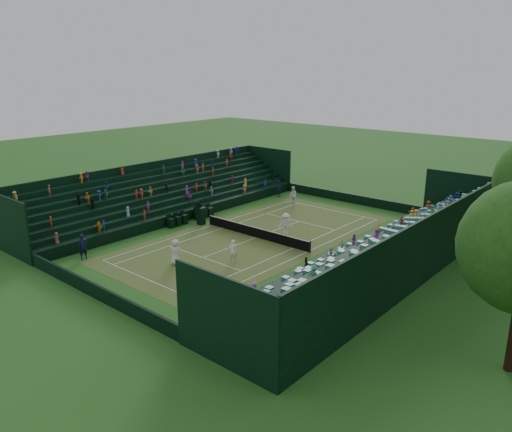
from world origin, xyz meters
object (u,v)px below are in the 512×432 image
(umpire_chair, at_px, (201,214))
(player_far_west, at_px, (293,195))
(player_near_west, at_px, (175,252))
(player_near_east, at_px, (233,251))
(player_far_east, at_px, (286,224))
(tennis_net, at_px, (256,232))

(umpire_chair, distance_m, player_far_west, 12.03)
(umpire_chair, bearing_deg, player_far_west, 79.99)
(player_near_west, relative_size, player_far_west, 1.04)
(umpire_chair, relative_size, player_near_east, 1.39)
(umpire_chair, distance_m, player_near_west, 10.23)
(player_far_east, bearing_deg, player_near_east, -125.44)
(umpire_chair, bearing_deg, player_near_west, -53.94)
(player_far_east, bearing_deg, player_far_west, 80.67)
(tennis_net, relative_size, player_far_west, 6.04)
(tennis_net, bearing_deg, player_far_west, 111.38)
(tennis_net, bearing_deg, player_near_west, -93.51)
(player_far_west, bearing_deg, player_near_west, -57.06)
(tennis_net, bearing_deg, player_near_east, -66.45)
(player_near_west, xyz_separation_m, player_near_east, (2.90, 3.29, -0.11))
(tennis_net, height_order, player_far_east, player_far_east)
(umpire_chair, xyz_separation_m, player_far_west, (2.09, 11.84, -0.09))
(tennis_net, xyz_separation_m, player_near_east, (2.36, -5.42, 0.37))
(umpire_chair, relative_size, player_near_west, 1.24)
(umpire_chair, height_order, player_far_west, umpire_chair)
(player_near_east, height_order, player_far_west, player_far_west)
(player_far_east, bearing_deg, tennis_net, -161.38)
(player_near_west, bearing_deg, tennis_net, -116.41)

